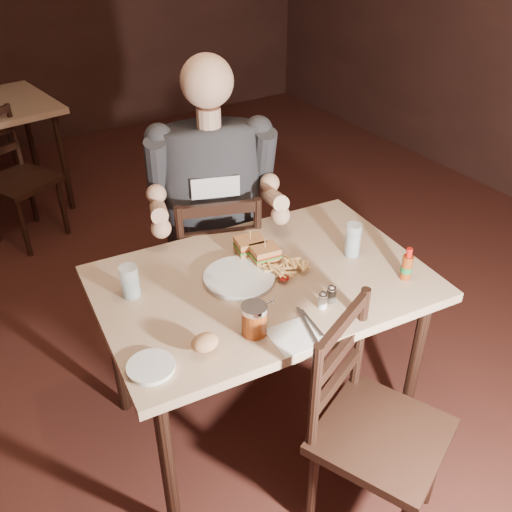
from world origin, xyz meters
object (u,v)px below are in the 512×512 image
glass_left (130,281)px  dinner_plate (239,278)px  bg_chair_near (20,181)px  chair_far (215,267)px  diner (213,175)px  chair_near (382,435)px  main_table (263,295)px  side_plate (151,368)px  glass_right (353,240)px  syrup_dispenser (254,320)px  hot_sauce (407,263)px

glass_left → dinner_plate: bearing=-19.3°
bg_chair_near → glass_left: size_ratio=6.83×
chair_far → glass_left: size_ratio=7.29×
chair_far → diner: size_ratio=0.90×
chair_far → chair_near: bearing=109.7°
dinner_plate → bg_chair_near: bearing=100.5°
main_table → side_plate: side_plate is taller
chair_far → glass_right: size_ratio=6.42×
dinner_plate → side_plate: (-0.48, -0.26, -0.00)m
dinner_plate → chair_far: bearing=71.4°
bg_chair_near → glass_left: (0.00, -1.96, 0.41)m
syrup_dispenser → side_plate: bearing=-179.1°
main_table → glass_right: bearing=-7.4°
dinner_plate → syrup_dispenser: (-0.11, -0.29, 0.05)m
chair_near → side_plate: chair_near is taller
dinner_plate → glass_right: 0.49m
glass_right → diner: bearing=118.6°
diner → side_plate: 1.00m
glass_right → hot_sauce: bearing=-74.2°
hot_sauce → dinner_plate: bearing=148.5°
chair_far → chair_near: (-0.01, -1.20, -0.01)m
side_plate → chair_far: bearing=50.1°
hot_sauce → main_table: bearing=148.3°
syrup_dispenser → dinner_plate: bearing=73.9°
syrup_dispenser → side_plate: 0.37m
bg_chair_near → glass_right: (0.86, -2.19, 0.41)m
dinner_plate → glass_left: 0.41m
hot_sauce → side_plate: hot_sauce is taller
chair_near → bg_chair_near: 2.82m
chair_far → bg_chair_near: bearing=-49.8°
chair_near → hot_sauce: bearing=17.8°
chair_near → dinner_plate: (-0.17, 0.67, 0.33)m
dinner_plate → syrup_dispenser: size_ratio=2.33×
chair_near → syrup_dispenser: (-0.28, 0.38, 0.38)m
dinner_plate → hot_sauce: size_ratio=1.97×
bg_chair_near → diner: (0.55, -1.61, 0.55)m
glass_right → dinner_plate: bearing=168.5°
hot_sauce → syrup_dispenser: 0.66m
chair_near → glass_left: 1.04m
glass_left → glass_right: glass_right is taller
dinner_plate → hot_sauce: hot_sauce is taller
syrup_dispenser → side_plate: (-0.37, 0.03, -0.05)m
main_table → hot_sauce: (0.46, -0.29, 0.15)m
chair_near → bg_chair_near: size_ratio=1.05×
main_table → chair_far: (0.10, 0.58, -0.24)m
main_table → bg_chair_near: size_ratio=1.55×
diner → hot_sauce: size_ratio=7.46×
glass_right → hot_sauce: (0.07, -0.24, -0.00)m
main_table → diner: size_ratio=1.31×
diner → syrup_dispenser: size_ratio=8.82×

